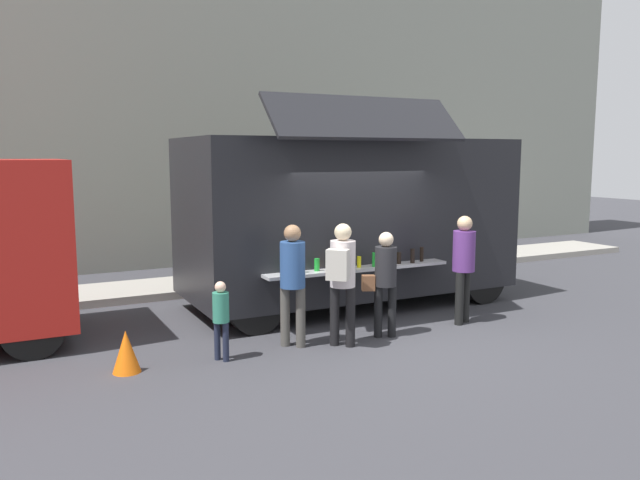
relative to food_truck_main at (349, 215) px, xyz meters
name	(u,v)px	position (x,y,z in m)	size (l,w,h in m)	color
ground_plane	(380,331)	(-0.49, -1.84, -1.66)	(60.00, 60.00, 0.00)	#38383D
curb_strip	(103,294)	(-4.00, 2.62, -1.59)	(28.00, 1.60, 0.15)	#9E998E
building_behind	(112,83)	(-3.00, 6.52, 2.86)	(32.00, 2.40, 9.05)	gray
food_truck_main	(349,215)	(0.00, 0.00, 0.00)	(5.98, 3.27, 3.69)	black
traffic_cone_orange	(126,351)	(-4.42, -1.94, -1.39)	(0.36, 0.36, 0.55)	orange
trash_bin	(445,248)	(4.12, 2.32, -1.20)	(0.60, 0.60, 0.92)	#2F663B
customer_front_ordering	(385,275)	(-0.62, -2.13, -0.70)	(0.52, 0.38, 1.62)	black
customer_mid_with_backpack	(342,272)	(-1.43, -2.26, -0.56)	(0.55, 0.56, 1.80)	black
customer_rear_waiting	(293,274)	(-2.06, -1.93, -0.60)	(0.36, 0.36, 1.79)	#4D4B45
customer_extra_browsing	(464,260)	(0.97, -2.07, -0.59)	(0.36, 0.36, 1.79)	black
child_near_queue	(221,314)	(-3.19, -2.06, -1.01)	(0.22, 0.22, 1.09)	#1D2236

